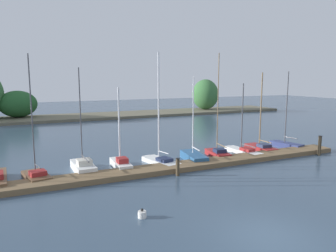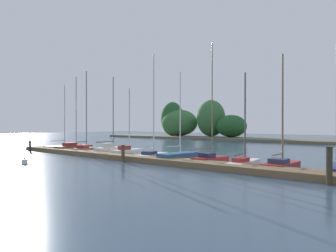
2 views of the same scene
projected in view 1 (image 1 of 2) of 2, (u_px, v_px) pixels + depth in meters
ground at (267, 237)px, 12.59m from camera, size 160.00×160.00×0.00m
dock_pier at (166, 168)px, 21.50m from camera, size 30.19×1.80×0.35m
far_shore at (26, 102)px, 47.33m from camera, size 72.48×8.93×7.39m
sailboat_2 at (36, 175)px, 19.49m from camera, size 1.76×2.95×7.72m
sailboat_3 at (83, 166)px, 21.37m from camera, size 1.33×3.54×6.97m
sailboat_4 at (121, 162)px, 22.08m from camera, size 0.95×3.12×5.68m
sailboat_5 at (160, 158)px, 23.14m from camera, size 1.90×3.78×8.10m
sailboat_6 at (193, 156)px, 24.14m from camera, size 1.56×3.43×6.41m
sailboat_7 at (217, 152)px, 25.43m from camera, size 1.50×2.97×8.21m
sailboat_8 at (242, 150)px, 26.36m from camera, size 1.30×3.95×5.86m
sailboat_9 at (260, 146)px, 27.56m from camera, size 1.32×3.30×6.76m
sailboat_10 at (285, 143)px, 28.70m from camera, size 1.49×3.21×6.86m
mooring_piling_1 at (178, 167)px, 20.37m from camera, size 0.28×0.28×1.17m
mooring_piling_2 at (320, 146)px, 25.70m from camera, size 0.30×0.30×1.64m
channel_buoy_0 at (142, 214)px, 14.30m from camera, size 0.39×0.39×0.44m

